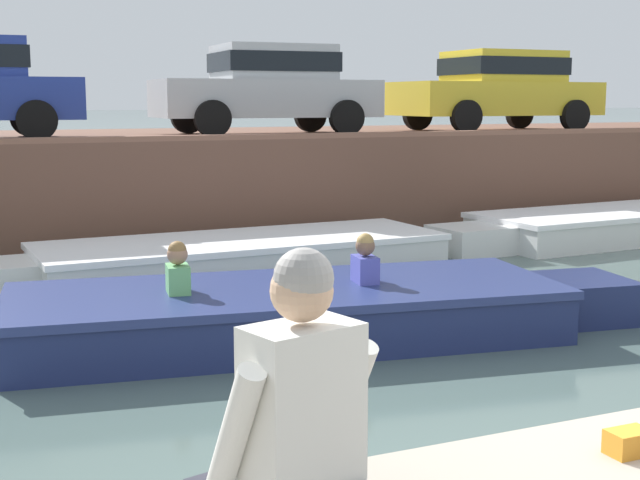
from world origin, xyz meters
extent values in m
plane|color=#4C605B|center=(0.00, 4.91, 0.00)|extent=(400.00, 400.00, 0.00)
cube|color=brown|center=(0.00, 12.81, 0.84)|extent=(60.00, 6.00, 1.68)
cube|color=brown|center=(0.00, 9.93, 1.72)|extent=(60.00, 0.24, 0.08)
cube|color=white|center=(1.09, 8.23, 0.18)|extent=(5.49, 2.02, 0.36)
cube|color=white|center=(1.09, 8.23, 0.40)|extent=(5.55, 2.08, 0.08)
cube|color=brown|center=(1.49, 8.25, 0.30)|extent=(0.30, 1.64, 0.06)
cube|color=white|center=(7.77, 8.33, 0.21)|extent=(5.32, 2.11, 0.41)
cube|color=white|center=(4.65, 8.12, 0.21)|extent=(1.11, 1.04, 0.41)
cube|color=white|center=(7.77, 8.33, 0.45)|extent=(5.38, 2.17, 0.08)
cube|color=brown|center=(8.16, 8.35, 0.35)|extent=(0.35, 1.60, 0.06)
cube|color=navy|center=(0.32, 4.70, 0.22)|extent=(5.38, 2.56, 0.44)
cube|color=navy|center=(3.39, 4.23, 0.22)|extent=(1.17, 1.14, 0.44)
cube|color=navy|center=(0.32, 4.70, 0.48)|extent=(5.45, 2.63, 0.08)
cube|color=brown|center=(-0.07, 4.76, 0.38)|extent=(0.48, 1.64, 0.06)
cube|color=#4C51B2|center=(1.09, 4.58, 0.56)|extent=(0.25, 0.35, 0.44)
sphere|color=brown|center=(1.09, 4.58, 0.88)|extent=(0.19, 0.19, 0.19)
sphere|color=tan|center=(1.09, 4.58, 0.92)|extent=(0.17, 0.17, 0.17)
cube|color=#66B26B|center=(-0.70, 4.86, 0.56)|extent=(0.25, 0.35, 0.44)
sphere|color=#A37556|center=(-0.70, 4.86, 0.88)|extent=(0.19, 0.19, 0.19)
sphere|color=olive|center=(-0.70, 4.86, 0.92)|extent=(0.17, 0.17, 0.17)
cylinder|color=black|center=(-1.20, 10.88, 1.98)|extent=(0.61, 0.20, 0.60)
cylinder|color=black|center=(-1.14, 12.63, 1.98)|extent=(0.61, 0.20, 0.60)
cube|color=#B7BABC|center=(2.76, 11.80, 2.30)|extent=(3.88, 1.86, 0.64)
cube|color=#B7BABC|center=(2.91, 11.79, 2.92)|extent=(1.97, 1.58, 0.60)
cube|color=black|center=(2.91, 11.79, 2.92)|extent=(2.05, 1.62, 0.33)
cylinder|color=black|center=(1.54, 10.98, 1.98)|extent=(0.61, 0.20, 0.60)
cylinder|color=black|center=(1.62, 12.72, 1.98)|extent=(0.61, 0.20, 0.60)
cylinder|color=black|center=(3.91, 10.88, 1.98)|extent=(0.61, 0.20, 0.60)
cylinder|color=black|center=(3.98, 12.62, 1.98)|extent=(0.61, 0.20, 0.60)
cube|color=yellow|center=(7.60, 11.80, 2.30)|extent=(4.02, 1.74, 0.64)
cube|color=yellow|center=(7.76, 11.80, 2.92)|extent=(2.01, 1.53, 0.60)
cube|color=black|center=(7.76, 11.80, 2.92)|extent=(2.09, 1.56, 0.33)
cylinder|color=black|center=(6.35, 10.92, 1.98)|extent=(0.60, 0.18, 0.60)
cylinder|color=black|center=(6.36, 12.69, 1.98)|extent=(0.60, 0.18, 0.60)
cylinder|color=black|center=(8.84, 10.91, 1.98)|extent=(0.60, 0.18, 0.60)
cylinder|color=black|center=(8.84, 12.68, 1.98)|extent=(0.60, 0.18, 0.60)
cube|color=silver|center=(-1.73, -0.53, 1.33)|extent=(0.40, 0.30, 0.52)
cylinder|color=silver|center=(-1.53, -0.43, 1.28)|extent=(0.16, 0.30, 0.47)
cylinder|color=silver|center=(-1.95, -0.53, 1.28)|extent=(0.16, 0.30, 0.47)
sphere|color=tan|center=(-1.73, -0.53, 1.70)|extent=(0.20, 0.20, 0.20)
sphere|color=gray|center=(-1.73, -0.54, 1.74)|extent=(0.19, 0.19, 0.19)
cube|color=orange|center=(-0.25, -0.40, 0.92)|extent=(0.18, 0.12, 0.10)
camera|label=1|loc=(-2.77, -3.01, 2.28)|focal=50.00mm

